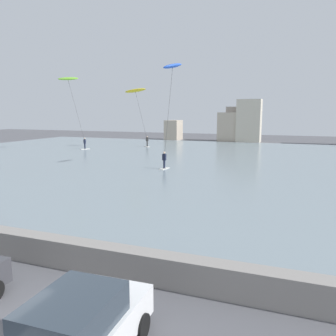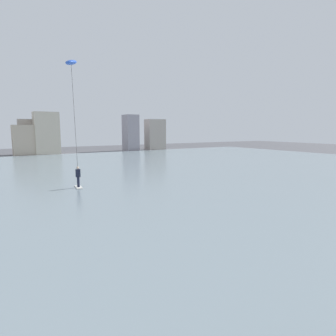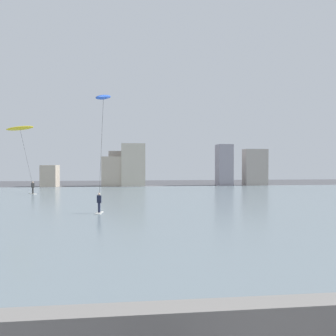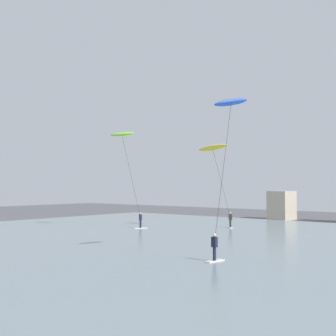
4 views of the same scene
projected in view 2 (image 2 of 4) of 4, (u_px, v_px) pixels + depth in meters
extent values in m
cube|color=gray|center=(113.00, 173.00, 29.65)|extent=(84.00, 52.00, 0.10)
cube|color=#B7A893|center=(25.00, 140.00, 49.76)|extent=(4.08, 3.38, 5.35)
cube|color=#A89E93|center=(29.00, 137.00, 51.53)|extent=(3.63, 2.23, 6.40)
cube|color=beige|center=(47.00, 133.00, 51.09)|extent=(4.20, 3.05, 7.67)
cube|color=gray|center=(131.00, 133.00, 60.36)|extent=(2.72, 3.16, 7.66)
cube|color=#A89E93|center=(155.00, 135.00, 63.13)|extent=(4.15, 2.66, 6.79)
cube|color=silver|center=(79.00, 187.00, 21.85)|extent=(0.60, 1.44, 0.06)
cylinder|color=#191E33|center=(78.00, 182.00, 21.79)|extent=(0.20, 0.20, 0.78)
cube|color=#191E33|center=(78.00, 173.00, 21.70)|extent=(0.36, 0.26, 0.60)
sphere|color=beige|center=(78.00, 168.00, 21.64)|extent=(0.20, 0.20, 0.20)
cylinder|color=#333333|center=(75.00, 119.00, 21.85)|extent=(0.27, 1.59, 8.44)
ellipsoid|color=blue|center=(71.00, 62.00, 21.97)|extent=(1.73, 2.69, 1.00)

